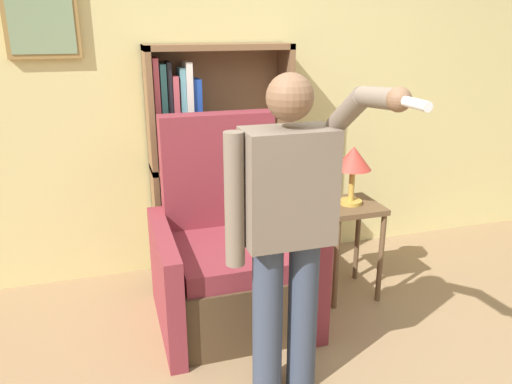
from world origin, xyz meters
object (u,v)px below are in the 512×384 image
bookcase (204,171)px  armchair (230,260)px  person_standing (288,225)px  table_lamp (353,161)px  side_table (349,224)px

bookcase → armchair: bearing=-88.4°
person_standing → table_lamp: size_ratio=4.12×
person_standing → side_table: (0.76, 0.81, -0.40)m
bookcase → table_lamp: size_ratio=4.28×
bookcase → person_standing: size_ratio=1.04×
armchair → person_standing: size_ratio=0.79×
bookcase → table_lamp: 1.08m
person_standing → table_lamp: (0.76, 0.81, 0.04)m
bookcase → person_standing: (0.11, -1.43, 0.13)m
side_table → table_lamp: bearing=0.0°
bookcase → person_standing: bearing=-85.7°
person_standing → armchair: bearing=96.4°
bookcase → side_table: (0.86, -0.63, -0.27)m
armchair → person_standing: person_standing is taller
table_lamp → armchair: bearing=-179.0°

